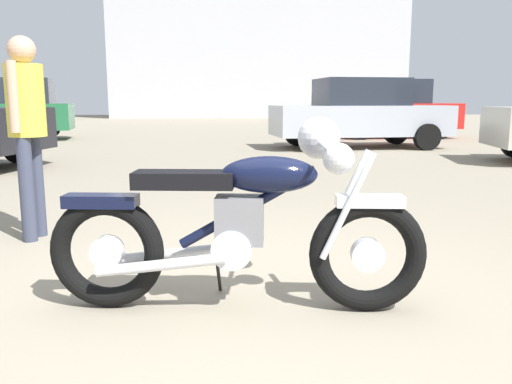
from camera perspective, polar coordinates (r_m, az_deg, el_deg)
name	(u,v)px	position (r m, az deg, el deg)	size (l,w,h in m)	color
ground_plane	(253,305)	(3.05, -0.29, -12.19)	(80.00, 80.00, 0.00)	gray
vintage_motorcycle	(246,222)	(2.88, -1.09, -3.29)	(2.08, 0.73, 1.07)	black
bystander	(27,117)	(4.68, -23.74, 7.51)	(0.30, 0.46, 1.66)	#383D51
white_estate_far	(390,108)	(16.96, 14.39, 8.87)	(3.98, 1.99, 1.78)	black
pale_sedan_back	(4,109)	(17.00, -25.82, 8.20)	(4.15, 2.39, 1.78)	black
dark_sedan_left	(360,113)	(13.10, 11.23, 8.40)	(4.39, 2.35, 1.67)	black
industrial_building	(254,41)	(40.70, -0.24, 16.12)	(20.92, 13.21, 20.84)	#B2B2B7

